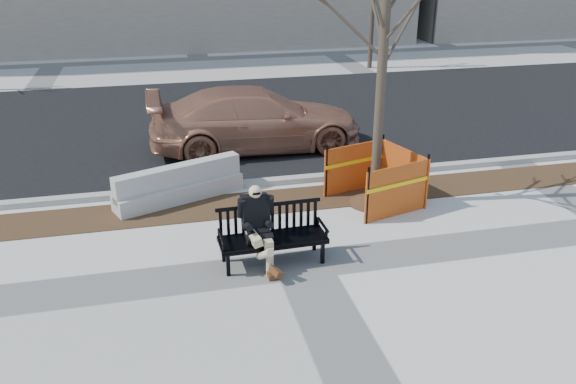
# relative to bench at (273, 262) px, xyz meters

# --- Properties ---
(ground) EXTENTS (120.00, 120.00, 0.00)m
(ground) POSITION_rel_bench_xyz_m (0.46, -0.19, 0.00)
(ground) COLOR beige
(ground) RESTS_ON ground
(mulch_strip) EXTENTS (40.00, 1.20, 0.02)m
(mulch_strip) POSITION_rel_bench_xyz_m (0.46, 2.41, 0.00)
(mulch_strip) COLOR #47301C
(mulch_strip) RESTS_ON ground
(asphalt_street) EXTENTS (60.00, 10.40, 0.01)m
(asphalt_street) POSITION_rel_bench_xyz_m (0.46, 8.61, 0.00)
(asphalt_street) COLOR black
(asphalt_street) RESTS_ON ground
(curb) EXTENTS (60.00, 0.25, 0.12)m
(curb) POSITION_rel_bench_xyz_m (0.46, 3.36, 0.06)
(curb) COLOR #9E9B93
(curb) RESTS_ON ground
(bench) EXTENTS (1.85, 0.71, 0.98)m
(bench) POSITION_rel_bench_xyz_m (0.00, 0.00, 0.00)
(bench) COLOR black
(bench) RESTS_ON ground
(seated_man) EXTENTS (0.61, 0.98, 1.36)m
(seated_man) POSITION_rel_bench_xyz_m (-0.25, 0.04, 0.00)
(seated_man) COLOR black
(seated_man) RESTS_ON ground
(tree_fence) EXTENTS (2.84, 2.84, 5.74)m
(tree_fence) POSITION_rel_bench_xyz_m (2.52, 1.92, 0.00)
(tree_fence) COLOR orange
(tree_fence) RESTS_ON ground
(sedan) EXTENTS (5.38, 2.20, 1.56)m
(sedan) POSITION_rel_bench_xyz_m (0.78, 5.83, 0.00)
(sedan) COLOR #A0694E
(sedan) RESTS_ON ground
(jersey_barrier_left) EXTENTS (2.74, 1.51, 0.78)m
(jersey_barrier_left) POSITION_rel_bench_xyz_m (-1.36, 2.94, 0.00)
(jersey_barrier_left) COLOR #ADAAA2
(jersey_barrier_left) RESTS_ON ground
(far_tree_right) EXTENTS (2.24, 2.24, 5.59)m
(far_tree_right) POSITION_rel_bench_xyz_m (7.20, 14.83, 0.00)
(far_tree_right) COLOR #42342B
(far_tree_right) RESTS_ON ground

